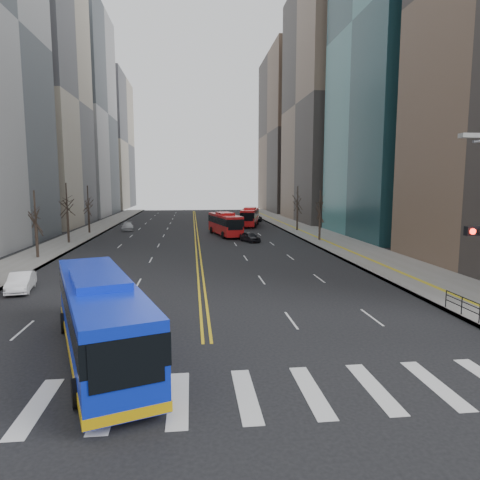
# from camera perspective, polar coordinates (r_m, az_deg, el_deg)

# --- Properties ---
(ground) EXTENTS (220.00, 220.00, 0.00)m
(ground) POSITION_cam_1_polar(r_m,az_deg,el_deg) (15.98, -3.68, -20.13)
(ground) COLOR black
(sidewalk_right) EXTENTS (7.00, 130.00, 0.15)m
(sidewalk_right) POSITION_cam_1_polar(r_m,az_deg,el_deg) (62.30, 10.51, 0.59)
(sidewalk_right) COLOR gray
(sidewalk_right) RESTS_ON ground
(sidewalk_left) EXTENTS (5.00, 130.00, 0.15)m
(sidewalk_left) POSITION_cam_1_polar(r_m,az_deg,el_deg) (61.67, -21.32, 0.13)
(sidewalk_left) COLOR gray
(sidewalk_left) RESTS_ON ground
(crosswalk) EXTENTS (26.70, 4.00, 0.01)m
(crosswalk) POSITION_cam_1_polar(r_m,az_deg,el_deg) (15.97, -3.68, -20.11)
(crosswalk) COLOR silver
(crosswalk) RESTS_ON ground
(centerline) EXTENTS (0.55, 100.00, 0.01)m
(centerline) POSITION_cam_1_polar(r_m,az_deg,el_deg) (69.54, -5.90, 1.32)
(centerline) COLOR gold
(centerline) RESTS_ON ground
(office_towers) EXTENTS (83.00, 134.00, 58.00)m
(office_towers) POSITION_cam_1_polar(r_m,az_deg,el_deg) (84.29, -6.15, 18.73)
(office_towers) COLOR gray
(office_towers) RESTS_ON ground
(pedestrian_railing) EXTENTS (0.06, 6.06, 1.02)m
(pedestrian_railing) POSITION_cam_1_polar(r_m,az_deg,el_deg) (25.93, 29.34, -8.20)
(pedestrian_railing) COLOR black
(pedestrian_railing) RESTS_ON sidewalk_right
(street_trees) EXTENTS (35.20, 47.20, 7.60)m
(street_trees) POSITION_cam_1_polar(r_m,az_deg,el_deg) (49.20, -14.14, 4.30)
(street_trees) COLOR black
(street_trees) RESTS_ON ground
(blue_bus) EXTENTS (6.51, 12.72, 3.63)m
(blue_bus) POSITION_cam_1_polar(r_m,az_deg,el_deg) (19.36, -18.15, -9.39)
(blue_bus) COLOR #0D29D1
(blue_bus) RESTS_ON ground
(red_bus_near) EXTENTS (4.40, 10.82, 3.36)m
(red_bus_near) POSITION_cam_1_polar(r_m,az_deg,el_deg) (61.68, -2.02, 2.32)
(red_bus_near) COLOR red
(red_bus_near) RESTS_ON ground
(red_bus_far) EXTENTS (4.69, 10.68, 3.32)m
(red_bus_far) POSITION_cam_1_polar(r_m,az_deg,el_deg) (75.79, 1.32, 3.26)
(red_bus_far) COLOR red
(red_bus_far) RESTS_ON ground
(car_white) EXTENTS (2.10, 4.22, 1.33)m
(car_white) POSITION_cam_1_polar(r_m,az_deg,el_deg) (33.46, -27.18, -4.98)
(car_white) COLOR white
(car_white) RESTS_ON ground
(car_dark_mid) EXTENTS (2.70, 4.01, 1.27)m
(car_dark_mid) POSITION_cam_1_polar(r_m,az_deg,el_deg) (55.12, 1.34, 0.41)
(car_dark_mid) COLOR black
(car_dark_mid) RESTS_ON ground
(car_silver) EXTENTS (2.39, 4.65, 1.29)m
(car_silver) POSITION_cam_1_polar(r_m,az_deg,el_deg) (70.87, -14.77, 1.75)
(car_silver) COLOR #A9AAAE
(car_silver) RESTS_ON ground
(car_dark_far) EXTENTS (2.66, 4.22, 1.09)m
(car_dark_far) POSITION_cam_1_polar(r_m,az_deg,el_deg) (85.47, 2.28, 2.86)
(car_dark_far) COLOR black
(car_dark_far) RESTS_ON ground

